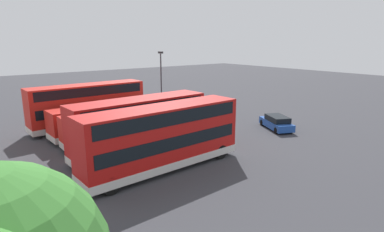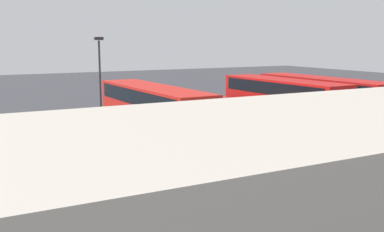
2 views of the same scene
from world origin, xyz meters
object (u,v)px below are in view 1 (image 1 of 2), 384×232
bus_double_decker_second (141,125)px  bus_single_deck_third (123,125)px  bus_single_deck_fourth (104,118)px  bus_double_decker_near_end (163,136)px  bus_double_decker_fifth (88,104)px  car_hatchback_silver (277,122)px  lamp_post_tall (161,78)px

bus_double_decker_second → bus_single_deck_third: bearing=-3.8°
bus_single_deck_fourth → bus_single_deck_third: bearing=-174.3°
bus_double_decker_near_end → bus_single_deck_fourth: size_ratio=1.18×
bus_double_decker_near_end → bus_single_deck_fourth: 10.77m
bus_double_decker_fifth → car_hatchback_silver: size_ratio=2.47×
bus_double_decker_second → car_hatchback_silver: 14.87m
bus_single_deck_fourth → lamp_post_tall: 10.41m
bus_double_decker_second → lamp_post_tall: (11.13, -9.06, 2.05)m
bus_double_decker_near_end → lamp_post_tall: (14.78, -9.31, 2.05)m
lamp_post_tall → bus_single_deck_fourth: bearing=113.8°
bus_single_deck_third → car_hatchback_silver: (-5.67, -14.39, -0.92)m
lamp_post_tall → bus_single_deck_third: bearing=130.1°
bus_single_deck_third → bus_double_decker_fifth: 6.95m
car_hatchback_silver → bus_double_decker_fifth: bearing=49.9°
lamp_post_tall → car_hatchback_silver: bearing=-156.9°
bus_double_decker_fifth → bus_double_decker_near_end: bearing=-179.9°
bus_double_decker_second → bus_double_decker_near_end: bearing=176.1°
bus_single_deck_third → lamp_post_tall: 11.88m
bus_double_decker_second → car_hatchback_silver: (-1.96, -14.63, -1.75)m
bus_double_decker_near_end → bus_double_decker_second: size_ratio=1.07×
bus_single_deck_third → car_hatchback_silver: bus_single_deck_third is taller
bus_single_deck_third → bus_double_decker_fifth: size_ratio=0.88×
car_hatchback_silver → lamp_post_tall: 14.73m
car_hatchback_silver → lamp_post_tall: lamp_post_tall is taller
bus_double_decker_second → car_hatchback_silver: bearing=-97.6°
bus_single_deck_third → lamp_post_tall: (7.43, -8.81, 2.88)m
bus_double_decker_second → lamp_post_tall: lamp_post_tall is taller
bus_single_deck_fourth → bus_double_decker_second: bearing=-179.2°
bus_double_decker_second → bus_single_deck_fourth: bearing=0.8°
bus_single_deck_fourth → car_hatchback_silver: (-9.05, -14.73, -0.92)m
bus_double_decker_second → bus_double_decker_fifth: size_ratio=0.96×
bus_single_deck_fourth → bus_double_decker_fifth: 3.60m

